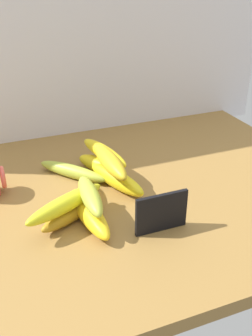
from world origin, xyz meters
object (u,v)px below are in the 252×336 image
(banana_1, at_px, (87,199))
(banana_9, at_px, (90,196))
(banana_2, at_px, (73,213))
(banana_4, at_px, (89,213))
(banana_0, at_px, (116,179))
(banana_3, at_px, (72,171))
(banana_7, at_px, (112,161))
(chalkboard_sign, at_px, (161,214))
(banana_5, at_px, (101,166))
(banana_6, at_px, (104,152))
(banana_8, at_px, (66,203))

(banana_1, xyz_separation_m, banana_9, (-0.01, -0.05, 0.04))
(banana_2, height_order, banana_4, banana_4)
(banana_0, xyz_separation_m, banana_2, (-0.13, -0.09, -0.00))
(banana_0, bearing_deg, banana_2, -145.08)
(banana_3, distance_m, banana_9, 0.20)
(banana_3, distance_m, banana_7, 0.12)
(chalkboard_sign, xyz_separation_m, banana_9, (-0.12, 0.08, 0.02))
(banana_0, bearing_deg, banana_1, -148.06)
(banana_0, relative_size, banana_2, 1.13)
(banana_5, height_order, banana_6, banana_6)
(banana_1, bearing_deg, banana_7, 39.94)
(banana_3, height_order, banana_6, banana_6)
(banana_9, bearing_deg, banana_5, 65.79)
(banana_1, distance_m, banana_9, 0.07)
(chalkboard_sign, height_order, banana_6, chalkboard_sign)
(banana_7, distance_m, banana_8, 0.18)
(banana_6, height_order, banana_9, banana_9)
(chalkboard_sign, bearing_deg, banana_9, 146.38)
(chalkboard_sign, relative_size, banana_7, 0.60)
(banana_4, height_order, banana_6, banana_6)
(banana_1, bearing_deg, banana_9, -97.77)
(chalkboard_sign, bearing_deg, banana_6, 96.33)
(banana_1, bearing_deg, banana_0, 31.94)
(chalkboard_sign, bearing_deg, banana_4, 147.86)
(chalkboard_sign, xyz_separation_m, banana_1, (-0.11, 0.13, -0.02))
(banana_0, relative_size, banana_9, 1.23)
(chalkboard_sign, relative_size, banana_1, 0.66)
(banana_8, bearing_deg, chalkboard_sign, -27.19)
(banana_0, bearing_deg, banana_4, -132.40)
(banana_3, bearing_deg, banana_7, -40.26)
(chalkboard_sign, xyz_separation_m, banana_7, (-0.03, 0.21, 0.02))
(chalkboard_sign, xyz_separation_m, banana_0, (-0.02, 0.19, -0.02))
(banana_5, bearing_deg, banana_3, 173.08)
(banana_4, xyz_separation_m, banana_8, (-0.04, 0.01, 0.03))
(banana_4, relative_size, banana_5, 1.22)
(banana_2, height_order, banana_7, banana_7)
(banana_2, bearing_deg, banana_8, -143.71)
(chalkboard_sign, relative_size, banana_2, 0.67)
(banana_7, xyz_separation_m, banana_8, (-0.14, -0.12, -0.01))
(banana_4, distance_m, banana_7, 0.16)
(banana_0, xyz_separation_m, banana_1, (-0.09, -0.06, -0.00))
(banana_4, bearing_deg, banana_6, 62.24)
(banana_0, height_order, banana_2, banana_0)
(banana_1, xyz_separation_m, banana_6, (0.08, 0.13, 0.04))
(chalkboard_sign, distance_m, banana_0, 0.19)
(banana_2, bearing_deg, banana_5, 54.74)
(chalkboard_sign, xyz_separation_m, banana_5, (-0.04, 0.26, -0.02))
(chalkboard_sign, height_order, banana_7, same)
(banana_2, xyz_separation_m, banana_8, (-0.01, -0.01, 0.03))
(chalkboard_sign, bearing_deg, banana_2, 147.70)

